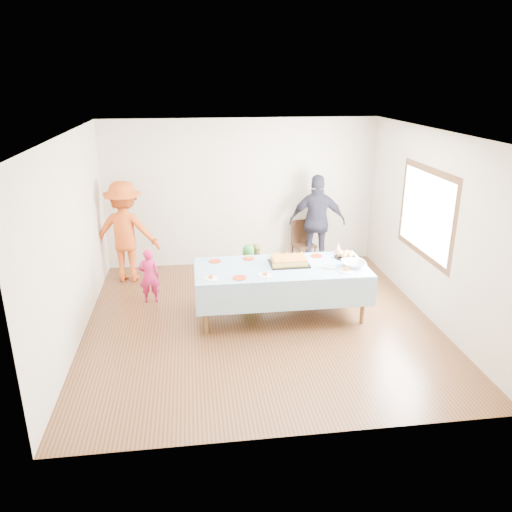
# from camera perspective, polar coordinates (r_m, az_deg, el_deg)

# --- Properties ---
(ground) EXTENTS (5.00, 5.00, 0.00)m
(ground) POSITION_cam_1_polar(r_m,az_deg,el_deg) (7.38, 0.47, -7.46)
(ground) COLOR #462A14
(ground) RESTS_ON ground
(room_walls) EXTENTS (5.04, 5.04, 2.72)m
(room_walls) POSITION_cam_1_polar(r_m,az_deg,el_deg) (6.76, 0.97, 6.04)
(room_walls) COLOR beige
(room_walls) RESTS_ON ground
(party_table) EXTENTS (2.50, 1.10, 0.78)m
(party_table) POSITION_cam_1_polar(r_m,az_deg,el_deg) (7.27, 2.89, -1.63)
(party_table) COLOR brown
(party_table) RESTS_ON ground
(birthday_cake) EXTENTS (0.57, 0.44, 0.10)m
(birthday_cake) POSITION_cam_1_polar(r_m,az_deg,el_deg) (7.34, 3.79, -0.57)
(birthday_cake) COLOR black
(birthday_cake) RESTS_ON party_table
(rolls_tray) EXTENTS (0.33, 0.33, 0.10)m
(rolls_tray) POSITION_cam_1_polar(r_m,az_deg,el_deg) (7.70, 10.16, 0.10)
(rolls_tray) COLOR black
(rolls_tray) RESTS_ON party_table
(punch_bowl) EXTENTS (0.35, 0.35, 0.09)m
(punch_bowl) POSITION_cam_1_polar(r_m,az_deg,el_deg) (7.36, 11.08, -0.90)
(punch_bowl) COLOR silver
(punch_bowl) RESTS_ON party_table
(party_hat) EXTENTS (0.11, 0.11, 0.19)m
(party_hat) POSITION_cam_1_polar(r_m,az_deg,el_deg) (7.86, 9.35, 0.96)
(party_hat) COLOR white
(party_hat) RESTS_ON party_table
(fork_pile) EXTENTS (0.24, 0.18, 0.07)m
(fork_pile) POSITION_cam_1_polar(r_m,az_deg,el_deg) (7.24, 8.31, -1.18)
(fork_pile) COLOR white
(fork_pile) RESTS_ON party_table
(plate_red_far_a) EXTENTS (0.19, 0.19, 0.01)m
(plate_red_far_a) POSITION_cam_1_polar(r_m,az_deg,el_deg) (7.47, -4.71, -0.58)
(plate_red_far_a) COLOR red
(plate_red_far_a) RESTS_ON party_table
(plate_red_far_b) EXTENTS (0.18, 0.18, 0.01)m
(plate_red_far_b) POSITION_cam_1_polar(r_m,az_deg,el_deg) (7.54, -0.85, -0.30)
(plate_red_far_b) COLOR red
(plate_red_far_b) RESTS_ON party_table
(plate_red_far_c) EXTENTS (0.17, 0.17, 0.01)m
(plate_red_far_c) POSITION_cam_1_polar(r_m,az_deg,el_deg) (7.64, 2.42, -0.04)
(plate_red_far_c) COLOR red
(plate_red_far_c) RESTS_ON party_table
(plate_red_far_d) EXTENTS (0.17, 0.17, 0.01)m
(plate_red_far_d) POSITION_cam_1_polar(r_m,az_deg,el_deg) (7.71, 6.95, 0.01)
(plate_red_far_d) COLOR red
(plate_red_far_d) RESTS_ON party_table
(plate_red_near) EXTENTS (0.19, 0.19, 0.01)m
(plate_red_near) POSITION_cam_1_polar(r_m,az_deg,el_deg) (6.84, -1.88, -2.50)
(plate_red_near) COLOR red
(plate_red_near) RESTS_ON party_table
(plate_white_left) EXTENTS (0.19, 0.19, 0.01)m
(plate_white_left) POSITION_cam_1_polar(r_m,az_deg,el_deg) (6.84, -5.20, -2.57)
(plate_white_left) COLOR white
(plate_white_left) RESTS_ON party_table
(plate_white_mid) EXTENTS (0.20, 0.20, 0.01)m
(plate_white_mid) POSITION_cam_1_polar(r_m,az_deg,el_deg) (6.91, 1.02, -2.23)
(plate_white_mid) COLOR white
(plate_white_mid) RESTS_ON party_table
(plate_white_right) EXTENTS (0.21, 0.21, 0.01)m
(plate_white_right) POSITION_cam_1_polar(r_m,az_deg,el_deg) (7.18, 10.27, -1.70)
(plate_white_right) COLOR white
(plate_white_right) RESTS_ON party_table
(dining_chair) EXTENTS (0.45, 0.45, 0.85)m
(dining_chair) POSITION_cam_1_polar(r_m,az_deg,el_deg) (9.45, 5.29, 1.82)
(dining_chair) COLOR black
(dining_chair) RESTS_ON ground
(toddler_left) EXTENTS (0.34, 0.23, 0.88)m
(toddler_left) POSITION_cam_1_polar(r_m,az_deg,el_deg) (7.99, -12.11, -2.25)
(toddler_left) COLOR #BB1750
(toddler_left) RESTS_ON ground
(toddler_mid) EXTENTS (0.42, 0.29, 0.83)m
(toddler_mid) POSITION_cam_1_polar(r_m,az_deg,el_deg) (8.14, -0.84, -1.52)
(toddler_mid) COLOR #287A31
(toddler_mid) RESTS_ON ground
(toddler_right) EXTENTS (0.38, 0.30, 0.77)m
(toddler_right) POSITION_cam_1_polar(r_m,az_deg,el_deg) (8.39, -0.06, -1.08)
(toddler_right) COLOR tan
(toddler_right) RESTS_ON ground
(adult_left) EXTENTS (1.22, 0.83, 1.75)m
(adult_left) POSITION_cam_1_polar(r_m,az_deg,el_deg) (8.83, -14.69, 2.70)
(adult_left) COLOR #BA4917
(adult_left) RESTS_ON ground
(adult_right) EXTENTS (1.08, 0.61, 1.74)m
(adult_right) POSITION_cam_1_polar(r_m,az_deg,el_deg) (9.23, 7.01, 3.90)
(adult_right) COLOR #292838
(adult_right) RESTS_ON ground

